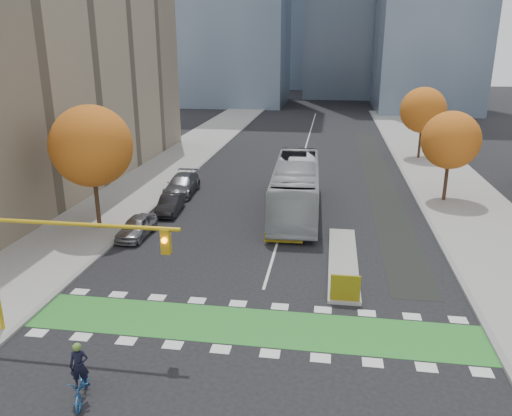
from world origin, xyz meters
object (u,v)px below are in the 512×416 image
(tree_west, at_px, (91,146))
(parked_car_b, at_px, (170,204))
(hazard_board, at_px, (345,288))
(cyclist, at_px, (81,381))
(parked_car_c, at_px, (182,184))
(tree_east_far, at_px, (423,110))
(traffic_signal_west, at_px, (47,248))
(parked_car_a, at_px, (137,227))
(bus, at_px, (296,187))
(tree_east_near, at_px, (451,140))

(tree_west, relative_size, parked_car_b, 2.05)
(hazard_board, xyz_separation_m, parked_car_b, (-12.40, 11.85, -0.14))
(parked_car_b, bearing_deg, cyclist, -84.82)
(tree_west, bearing_deg, parked_car_c, 71.67)
(hazard_board, xyz_separation_m, tree_east_far, (8.50, 33.80, 4.44))
(tree_east_far, bearing_deg, parked_car_c, -141.75)
(cyclist, bearing_deg, traffic_signal_west, 112.43)
(parked_car_c, bearing_deg, traffic_signal_west, -89.49)
(traffic_signal_west, xyz_separation_m, parked_car_a, (-1.07, 11.56, -3.36))
(traffic_signal_west, height_order, parked_car_c, traffic_signal_west)
(tree_west, distance_m, cyclist, 18.15)
(traffic_signal_west, bearing_deg, tree_east_far, 62.05)
(tree_east_far, distance_m, cyclist, 45.78)
(cyclist, height_order, parked_car_a, cyclist)
(hazard_board, relative_size, tree_east_far, 0.18)
(tree_west, relative_size, bus, 0.60)
(hazard_board, bearing_deg, cyclist, -137.68)
(traffic_signal_west, bearing_deg, tree_west, 108.02)
(hazard_board, relative_size, parked_car_a, 0.35)
(traffic_signal_west, relative_size, parked_car_a, 2.14)
(tree_east_far, height_order, parked_car_c, tree_east_far)
(cyclist, relative_size, parked_car_c, 0.41)
(parked_car_a, xyz_separation_m, parked_car_c, (0.00, 10.00, 0.11))
(cyclist, height_order, bus, bus)
(tree_east_near, height_order, cyclist, tree_east_near)
(tree_west, height_order, parked_car_b, tree_west)
(traffic_signal_west, height_order, parked_car_b, traffic_signal_west)
(tree_east_near, height_order, bus, tree_east_near)
(tree_east_far, relative_size, traffic_signal_west, 0.90)
(tree_west, relative_size, tree_east_far, 1.08)
(tree_east_far, height_order, parked_car_b, tree_east_far)
(hazard_board, bearing_deg, parked_car_b, 136.30)
(parked_car_b, bearing_deg, tree_east_far, 42.11)
(tree_east_far, height_order, bus, tree_east_far)
(traffic_signal_west, relative_size, bus, 0.63)
(tree_east_far, height_order, cyclist, tree_east_far)
(parked_car_a, bearing_deg, tree_east_near, 29.63)
(tree_east_far, relative_size, bus, 0.56)
(traffic_signal_west, distance_m, parked_car_b, 16.91)
(hazard_board, relative_size, parked_car_b, 0.35)
(parked_car_c, bearing_deg, tree_east_far, 35.91)
(tree_east_far, distance_m, parked_car_c, 27.74)
(bus, bearing_deg, parked_car_b, -172.20)
(cyclist, xyz_separation_m, parked_car_a, (-3.95, 15.09, -0.07))
(cyclist, distance_m, parked_car_a, 15.60)
(traffic_signal_west, relative_size, cyclist, 3.81)
(tree_east_near, height_order, parked_car_a, tree_east_near)
(traffic_signal_west, bearing_deg, hazard_board, 21.55)
(cyclist, xyz_separation_m, parked_car_b, (-3.35, 20.09, -0.08))
(tree_east_near, xyz_separation_m, bus, (-11.36, -4.36, -2.97))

